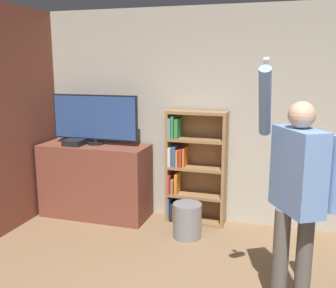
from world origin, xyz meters
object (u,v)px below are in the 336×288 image
at_px(person, 297,188).
at_px(waste_bin, 187,220).
at_px(television, 95,119).
at_px(game_console, 74,142).
at_px(bookshelf, 191,168).

relative_size(person, waste_bin, 5.02).
bearing_deg(waste_bin, television, 165.22).
relative_size(game_console, bookshelf, 0.17).
distance_m(bookshelf, waste_bin, 0.71).
xyz_separation_m(bookshelf, waste_bin, (0.08, -0.49, -0.51)).
distance_m(television, waste_bin, 1.77).
bearing_deg(television, game_console, -146.75).
bearing_deg(person, television, -151.34).
bearing_deg(television, person, -30.69).
relative_size(game_console, waste_bin, 0.59).
relative_size(television, bookshelf, 0.82).
height_order(bookshelf, person, person).
relative_size(television, person, 0.58).
xyz_separation_m(person, waste_bin, (-1.15, 1.13, -0.86)).
distance_m(television, bookshelf, 1.40).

